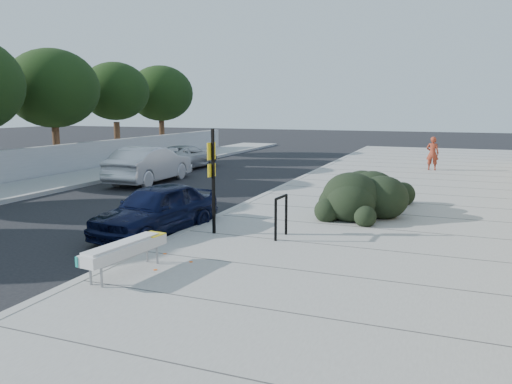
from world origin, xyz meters
TOP-DOWN VIEW (x-y plane):
  - ground at (0.00, 0.00)m, footprint 120.00×120.00m
  - sidewalk_near at (5.60, 5.00)m, footprint 11.20×50.00m
  - sidewalk_far at (-9.50, 5.00)m, footprint 3.00×50.00m
  - curb_near at (0.00, 5.00)m, footprint 0.22×50.00m
  - curb_far at (-8.00, 5.00)m, footprint 0.22×50.00m
  - far_wall at (-11.20, 5.00)m, footprint 0.30×40.00m
  - tree_far_d at (-12.50, 9.00)m, footprint 4.60×4.60m
  - tree_far_e at (-12.50, 14.00)m, footprint 4.00×4.00m
  - tree_far_f at (-12.50, 19.00)m, footprint 4.40×4.40m
  - bench at (0.60, -3.38)m, footprint 0.65×2.02m
  - bike_rack at (2.50, 0.21)m, footprint 0.12×0.71m
  - sign_post at (0.78, 0.00)m, footprint 0.13×0.30m
  - hedge at (4.00, 4.12)m, footprint 2.20×4.09m
  - sedan_navy at (-0.80, -0.11)m, footprint 2.07×4.08m
  - wagon_silver at (-6.00, 7.54)m, footprint 1.83×4.87m
  - suv_silver at (-7.12, 12.66)m, footprint 2.20×4.60m
  - pedestrian at (5.38, 15.49)m, footprint 0.64×0.44m

SIDE VIEW (x-z plane):
  - ground at x=0.00m, z-range 0.00..0.00m
  - sidewalk_near at x=5.60m, z-range 0.00..0.15m
  - sidewalk_far at x=-9.50m, z-range 0.00..0.15m
  - curb_near at x=0.00m, z-range 0.00..0.17m
  - curb_far at x=-8.00m, z-range 0.00..0.17m
  - bench at x=0.60m, z-range 0.32..0.93m
  - suv_silver at x=-7.12m, z-range 0.00..1.26m
  - sedan_navy at x=-0.80m, z-range 0.00..1.33m
  - far_wall at x=-11.20m, z-range 0.00..1.50m
  - bike_rack at x=2.50m, z-range 0.26..1.29m
  - wagon_silver at x=-6.00m, z-range 0.00..1.59m
  - hedge at x=4.00m, z-range 0.15..1.65m
  - pedestrian at x=5.38m, z-range 0.15..1.83m
  - sign_post at x=0.78m, z-range 0.33..2.94m
  - tree_far_e at x=-12.50m, z-range 1.23..7.13m
  - tree_far_f at x=-12.50m, z-range 1.15..7.22m
  - tree_far_d at x=-12.50m, z-range 1.11..7.27m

